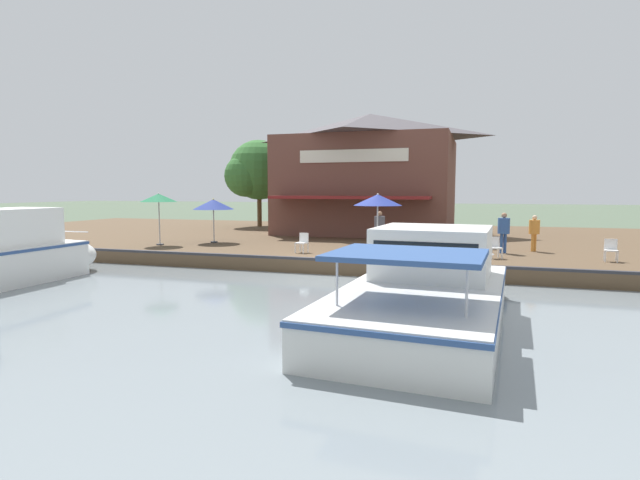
# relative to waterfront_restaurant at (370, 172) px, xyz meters

# --- Properties ---
(ground_plane) EXTENTS (220.00, 220.00, 0.00)m
(ground_plane) POSITION_rel_waterfront_restaurant_xyz_m (13.82, 1.27, -4.43)
(ground_plane) COLOR #4C5B47
(quay_deck) EXTENTS (22.00, 56.00, 0.60)m
(quay_deck) POSITION_rel_waterfront_restaurant_xyz_m (2.82, 1.27, -4.13)
(quay_deck) COLOR brown
(quay_deck) RESTS_ON ground
(quay_edge_fender) EXTENTS (0.20, 50.40, 0.10)m
(quay_edge_fender) POSITION_rel_waterfront_restaurant_xyz_m (13.72, 1.27, -3.78)
(quay_edge_fender) COLOR #2D2D33
(quay_edge_fender) RESTS_ON quay_deck
(waterfront_restaurant) EXTENTS (11.10, 10.82, 7.53)m
(waterfront_restaurant) POSITION_rel_waterfront_restaurant_xyz_m (0.00, 0.00, 0.00)
(waterfront_restaurant) COLOR brown
(waterfront_restaurant) RESTS_ON quay_deck
(patio_umbrella_mid_patio_left) EXTENTS (1.94, 1.94, 2.57)m
(patio_umbrella_mid_patio_left) POSITION_rel_waterfront_restaurant_xyz_m (12.01, 2.90, -1.53)
(patio_umbrella_mid_patio_left) COLOR #B7B7B7
(patio_umbrella_mid_patio_left) RESTS_ON quay_deck
(patio_umbrella_mid_patio_right) EXTENTS (2.10, 2.10, 2.27)m
(patio_umbrella_mid_patio_right) POSITION_rel_waterfront_restaurant_xyz_m (9.07, -6.20, -1.86)
(patio_umbrella_mid_patio_right) COLOR #B7B7B7
(patio_umbrella_mid_patio_right) RESTS_ON quay_deck
(patio_umbrella_by_entrance) EXTENTS (1.77, 1.77, 2.56)m
(patio_umbrella_by_entrance) POSITION_rel_waterfront_restaurant_xyz_m (10.92, -8.15, -1.51)
(patio_umbrella_by_entrance) COLOR #B7B7B7
(patio_umbrella_by_entrance) RESTS_ON quay_deck
(cafe_chair_back_row_seat) EXTENTS (0.48, 0.48, 0.85)m
(cafe_chair_back_row_seat) POSITION_rel_waterfront_restaurant_xyz_m (10.60, 11.59, -3.35)
(cafe_chair_back_row_seat) COLOR white
(cafe_chair_back_row_seat) RESTS_ON quay_deck
(cafe_chair_facing_river) EXTENTS (0.52, 0.52, 0.85)m
(cafe_chair_facing_river) POSITION_rel_waterfront_restaurant_xyz_m (11.62, -0.44, -3.35)
(cafe_chair_facing_river) COLOR white
(cafe_chair_facing_river) RESTS_ON quay_deck
(cafe_chair_beside_entrance) EXTENTS (0.55, 0.55, 0.85)m
(cafe_chair_beside_entrance) POSITION_rel_waterfront_restaurant_xyz_m (11.03, 7.42, -3.35)
(cafe_chair_beside_entrance) COLOR white
(cafe_chair_beside_entrance) RESTS_ON quay_deck
(cafe_chair_far_corner_seat) EXTENTS (0.51, 0.51, 0.85)m
(cafe_chair_far_corner_seat) POSITION_rel_waterfront_restaurant_xyz_m (7.76, 7.19, -3.35)
(cafe_chair_far_corner_seat) COLOR white
(cafe_chair_far_corner_seat) RESTS_ON quay_deck
(person_mid_patio) EXTENTS (0.45, 0.45, 1.60)m
(person_mid_patio) POSITION_rel_waterfront_restaurant_xyz_m (8.08, 9.13, -2.83)
(person_mid_patio) COLOR orange
(person_mid_patio) RESTS_ON quay_deck
(person_at_quay_edge) EXTENTS (0.49, 0.49, 1.74)m
(person_at_quay_edge) POSITION_rel_waterfront_restaurant_xyz_m (9.18, 7.82, -2.73)
(person_at_quay_edge) COLOR #2D5193
(person_at_quay_edge) RESTS_ON quay_deck
(person_near_entrance) EXTENTS (0.49, 0.49, 1.72)m
(person_near_entrance) POSITION_rel_waterfront_restaurant_xyz_m (9.07, 2.43, -2.74)
(person_near_entrance) COLOR #337547
(person_near_entrance) RESTS_ON quay_deck
(motorboat_outer_channel) EXTENTS (8.23, 2.54, 2.58)m
(motorboat_outer_channel) POSITION_rel_waterfront_restaurant_xyz_m (18.97, -8.74, -3.41)
(motorboat_outer_channel) COLOR white
(motorboat_outer_channel) RESTS_ON river_water
(motorboat_distant_upstream) EXTENTS (9.59, 4.06, 2.27)m
(motorboat_distant_upstream) POSITION_rel_waterfront_restaurant_xyz_m (19.09, 5.65, -3.59)
(motorboat_distant_upstream) COLOR silver
(motorboat_distant_upstream) RESTS_ON river_water
(mooring_post) EXTENTS (0.22, 0.22, 0.82)m
(mooring_post) POSITION_rel_waterfront_restaurant_xyz_m (13.47, 5.67, -3.40)
(mooring_post) COLOR #473323
(mooring_post) RESTS_ON quay_deck
(tree_downstream_bank) EXTENTS (4.64, 4.42, 6.40)m
(tree_downstream_bank) POSITION_rel_waterfront_restaurant_xyz_m (-2.19, -9.05, 0.24)
(tree_downstream_bank) COLOR brown
(tree_downstream_bank) RESTS_ON quay_deck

